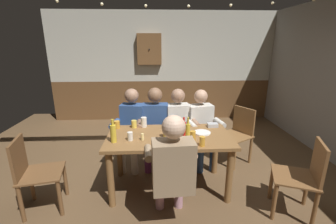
% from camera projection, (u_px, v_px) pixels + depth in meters
% --- Properties ---
extents(ground_plane, '(7.01, 7.01, 0.00)m').
position_uv_depth(ground_plane, '(169.00, 186.00, 3.10)').
color(ground_plane, brown).
extents(back_wall_upper, '(5.34, 0.12, 1.62)m').
position_uv_depth(back_wall_upper, '(162.00, 47.00, 5.44)').
color(back_wall_upper, beige).
extents(back_wall_wainscot, '(5.34, 0.12, 0.97)m').
position_uv_depth(back_wall_wainscot, '(162.00, 100.00, 5.81)').
color(back_wall_wainscot, brown).
rests_on(back_wall_wainscot, ground_plane).
extents(dining_table, '(1.55, 0.82, 0.75)m').
position_uv_depth(dining_table, '(169.00, 144.00, 2.90)').
color(dining_table, brown).
rests_on(dining_table, ground_plane).
extents(person_0, '(0.52, 0.56, 1.21)m').
position_uv_depth(person_0, '(132.00, 125.00, 3.47)').
color(person_0, '#2D4C84').
rests_on(person_0, ground_plane).
extents(person_1, '(0.54, 0.50, 1.22)m').
position_uv_depth(person_1, '(155.00, 124.00, 3.49)').
color(person_1, '#2D4C84').
rests_on(person_1, ground_plane).
extents(person_2, '(0.52, 0.55, 1.20)m').
position_uv_depth(person_2, '(179.00, 124.00, 3.51)').
color(person_2, silver).
rests_on(person_2, ground_plane).
extents(person_3, '(0.55, 0.57, 1.19)m').
position_uv_depth(person_3, '(201.00, 124.00, 3.53)').
color(person_3, silver).
rests_on(person_3, ground_plane).
extents(person_4, '(0.56, 0.55, 1.23)m').
position_uv_depth(person_4, '(172.00, 166.00, 2.26)').
color(person_4, '#997F60').
rests_on(person_4, ground_plane).
extents(chair_empty_near_right, '(0.60, 0.60, 0.88)m').
position_uv_depth(chair_empty_near_right, '(238.00, 133.00, 3.66)').
color(chair_empty_near_right, brown).
rests_on(chair_empty_near_right, ground_plane).
extents(chair_empty_near_left, '(0.52, 0.52, 0.88)m').
position_uv_depth(chair_empty_near_left, '(33.00, 172.00, 2.55)').
color(chair_empty_near_left, brown).
rests_on(chair_empty_near_left, ground_plane).
extents(chair_empty_far_end, '(0.57, 0.57, 0.88)m').
position_uv_depth(chair_empty_far_end, '(303.00, 176.00, 2.47)').
color(chair_empty_far_end, brown).
rests_on(chair_empty_far_end, ground_plane).
extents(table_candle, '(0.04, 0.04, 0.08)m').
position_uv_depth(table_candle, '(142.00, 137.00, 2.72)').
color(table_candle, '#F9E08C').
rests_on(table_candle, dining_table).
extents(condiment_caddy, '(0.14, 0.10, 0.05)m').
position_uv_depth(condiment_caddy, '(213.00, 125.00, 3.16)').
color(condiment_caddy, '#B2B7BC').
rests_on(condiment_caddy, dining_table).
extents(plate_0, '(0.21, 0.21, 0.01)m').
position_uv_depth(plate_0, '(202.00, 133.00, 2.94)').
color(plate_0, white).
rests_on(plate_0, dining_table).
extents(bottle_0, '(0.07, 0.07, 0.28)m').
position_uv_depth(bottle_0, '(113.00, 133.00, 2.64)').
color(bottle_0, gold).
rests_on(bottle_0, dining_table).
extents(bottle_1, '(0.06, 0.06, 0.28)m').
position_uv_depth(bottle_1, '(188.00, 131.00, 2.72)').
color(bottle_1, gold).
rests_on(bottle_1, dining_table).
extents(bottle_2, '(0.06, 0.06, 0.24)m').
position_uv_depth(bottle_2, '(184.00, 128.00, 2.85)').
color(bottle_2, red).
rests_on(bottle_2, dining_table).
extents(pint_glass_0, '(0.06, 0.06, 0.10)m').
position_uv_depth(pint_glass_0, '(130.00, 136.00, 2.71)').
color(pint_glass_0, white).
rests_on(pint_glass_0, dining_table).
extents(pint_glass_1, '(0.07, 0.07, 0.14)m').
position_uv_depth(pint_glass_1, '(166.00, 132.00, 2.79)').
color(pint_glass_1, '#E5C64C').
rests_on(pint_glass_1, dining_table).
extents(pint_glass_2, '(0.07, 0.07, 0.10)m').
position_uv_depth(pint_glass_2, '(134.00, 124.00, 3.12)').
color(pint_glass_2, '#E5C64C').
rests_on(pint_glass_2, dining_table).
extents(pint_glass_3, '(0.08, 0.08, 0.10)m').
position_uv_depth(pint_glass_3, '(117.00, 125.00, 3.10)').
color(pint_glass_3, gold).
rests_on(pint_glass_3, dining_table).
extents(pint_glass_4, '(0.06, 0.06, 0.11)m').
position_uv_depth(pint_glass_4, '(202.00, 141.00, 2.56)').
color(pint_glass_4, gold).
rests_on(pint_glass_4, dining_table).
extents(pint_glass_5, '(0.07, 0.07, 0.15)m').
position_uv_depth(pint_glass_5, '(177.00, 132.00, 2.78)').
color(pint_glass_5, '#E5C64C').
rests_on(pint_glass_5, dining_table).
extents(pint_glass_6, '(0.06, 0.06, 0.14)m').
position_uv_depth(pint_glass_6, '(193.00, 137.00, 2.64)').
color(pint_glass_6, gold).
rests_on(pint_glass_6, dining_table).
extents(pint_glass_7, '(0.08, 0.08, 0.14)m').
position_uv_depth(pint_glass_7, '(144.00, 122.00, 3.15)').
color(pint_glass_7, white).
rests_on(pint_glass_7, dining_table).
extents(wall_dart_cabinet, '(0.56, 0.15, 0.70)m').
position_uv_depth(wall_dart_cabinet, '(149.00, 49.00, 5.31)').
color(wall_dart_cabinet, brown).
extents(string_lights, '(3.77, 0.04, 0.12)m').
position_uv_depth(string_lights, '(167.00, 3.00, 2.83)').
color(string_lights, '#F9EAB2').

